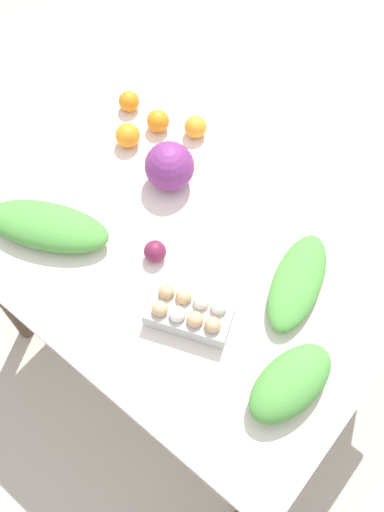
{
  "coord_description": "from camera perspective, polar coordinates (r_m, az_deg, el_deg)",
  "views": [
    {
      "loc": [
        0.49,
        -0.6,
        2.17
      ],
      "look_at": [
        0.0,
        0.0,
        0.72
      ],
      "focal_mm": 40.0,
      "sensor_mm": 36.0,
      "label": 1
    }
  ],
  "objects": [
    {
      "name": "cabbage_purple",
      "position": [
        1.75,
        -2.27,
        8.95
      ],
      "size": [
        0.15,
        0.15,
        0.15
      ],
      "primitive_type": "sphere",
      "color": "#7A2D75",
      "rests_on": "dining_table"
    },
    {
      "name": "orange_0",
      "position": [
        1.9,
        0.35,
        12.79
      ],
      "size": [
        0.07,
        0.07,
        0.07
      ],
      "primitive_type": "sphere",
      "color": "orange",
      "rests_on": "dining_table"
    },
    {
      "name": "orange_3",
      "position": [
        1.88,
        -6.46,
        11.88
      ],
      "size": [
        0.08,
        0.08,
        0.08
      ],
      "primitive_type": "sphere",
      "color": "orange",
      "rests_on": "dining_table"
    },
    {
      "name": "greens_bunch_kale",
      "position": [
        1.49,
        9.81,
        -12.41
      ],
      "size": [
        0.18,
        0.28,
        0.1
      ],
      "primitive_type": "ellipsoid",
      "rotation": [
        0.0,
        0.0,
        4.56
      ],
      "color": "#4C933D",
      "rests_on": "dining_table"
    },
    {
      "name": "orange_1",
      "position": [
        1.98,
        -6.31,
        15.14
      ],
      "size": [
        0.07,
        0.07,
        0.07
      ],
      "primitive_type": "sphere",
      "color": "orange",
      "rests_on": "dining_table"
    },
    {
      "name": "dining_table",
      "position": [
        1.75,
        0.0,
        -1.8
      ],
      "size": [
        1.2,
        0.89,
        0.7
      ],
      "color": "silver",
      "rests_on": "ground_plane"
    },
    {
      "name": "ground_plane",
      "position": [
        2.3,
        0.0,
        -8.51
      ],
      "size": [
        8.0,
        8.0,
        0.0
      ],
      "primitive_type": "plane",
      "color": "#B2A899"
    },
    {
      "name": "egg_carton",
      "position": [
        1.54,
        -0.26,
        -5.64
      ],
      "size": [
        0.26,
        0.2,
        0.09
      ],
      "rotation": [
        0.0,
        0.0,
        3.52
      ],
      "color": "#B7B7B2",
      "rests_on": "dining_table"
    },
    {
      "name": "beet_root",
      "position": [
        1.64,
        -3.73,
        0.46
      ],
      "size": [
        0.07,
        0.07,
        0.07
      ],
      "primitive_type": "sphere",
      "color": "maroon",
      "rests_on": "dining_table"
    },
    {
      "name": "greens_bunch_chard",
      "position": [
        1.62,
        10.5,
        -2.56
      ],
      "size": [
        0.22,
        0.35,
        0.07
      ],
      "primitive_type": "ellipsoid",
      "rotation": [
        0.0,
        0.0,
        1.84
      ],
      "color": "#4C933D",
      "rests_on": "dining_table"
    },
    {
      "name": "greens_bunch_scallion",
      "position": [
        1.72,
        -14.33,
        2.93
      ],
      "size": [
        0.41,
        0.3,
        0.09
      ],
      "primitive_type": "ellipsoid",
      "rotation": [
        0.0,
        0.0,
        3.58
      ],
      "color": "#4C933D",
      "rests_on": "dining_table"
    },
    {
      "name": "orange_2",
      "position": [
        1.91,
        -3.42,
        13.32
      ],
      "size": [
        0.07,
        0.07,
        0.07
      ],
      "primitive_type": "sphere",
      "color": "orange",
      "rests_on": "dining_table"
    }
  ]
}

